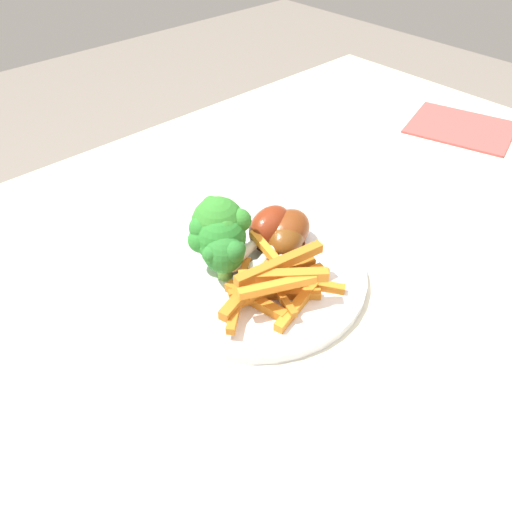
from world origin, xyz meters
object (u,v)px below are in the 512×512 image
broccoli_floret_back (217,237)px  fork (482,272)px  carrot_fries_pile (275,283)px  chicken_drumstick_extra (284,239)px  dining_table (298,325)px  broccoli_floret_middle (220,224)px  chicken_drumstick_far (268,230)px  broccoli_floret_front (225,252)px  chicken_drumstick_near (286,233)px  dinner_plate (256,273)px

broccoli_floret_back → fork: size_ratio=0.38×
carrot_fries_pile → chicken_drumstick_extra: carrot_fries_pile is taller
dining_table → broccoli_floret_back: size_ratio=17.18×
dining_table → broccoli_floret_middle: broccoli_floret_middle is taller
broccoli_floret_back → chicken_drumstick_far: broccoli_floret_back is taller
broccoli_floret_front → broccoli_floret_middle: 0.03m
dining_table → chicken_drumstick_far: size_ratio=10.20×
dining_table → chicken_drumstick_far: chicken_drumstick_far is taller
broccoli_floret_middle → broccoli_floret_back: bearing=31.3°
broccoli_floret_front → carrot_fries_pile: (-0.02, 0.06, -0.02)m
broccoli_floret_front → chicken_drumstick_near: size_ratio=0.48×
chicken_drumstick_far → fork: size_ratio=0.64×
broccoli_floret_back → chicken_drumstick_far: size_ratio=0.59×
broccoli_floret_middle → dinner_plate: bearing=112.4°
broccoli_floret_front → broccoli_floret_middle: size_ratio=0.72×
chicken_drumstick_far → chicken_drumstick_near: bearing=133.7°
dinner_plate → chicken_drumstick_far: size_ratio=2.13×
broccoli_floret_front → chicken_drumstick_far: size_ratio=0.48×
dining_table → broccoli_floret_back: broccoli_floret_back is taller
broccoli_floret_front → chicken_drumstick_extra: (-0.08, 0.01, -0.02)m
broccoli_floret_middle → carrot_fries_pile: broccoli_floret_middle is taller
broccoli_floret_middle → broccoli_floret_back: broccoli_floret_middle is taller
broccoli_floret_middle → chicken_drumstick_near: broccoli_floret_middle is taller
broccoli_floret_front → chicken_drumstick_extra: 0.08m
dinner_plate → chicken_drumstick_near: chicken_drumstick_near is taller
carrot_fries_pile → broccoli_floret_back: bearing=-79.7°
broccoli_floret_back → carrot_fries_pile: (-0.01, 0.08, -0.02)m
dining_table → chicken_drumstick_near: bearing=-103.8°
fork → broccoli_floret_middle: bearing=-121.2°
carrot_fries_pile → chicken_drumstick_extra: 0.08m
dinner_plate → broccoli_floret_back: (0.03, -0.03, 0.05)m
dinner_plate → broccoli_floret_back: 0.07m
chicken_drumstick_near → chicken_drumstick_extra: size_ratio=1.10×
broccoli_floret_middle → carrot_fries_pile: size_ratio=0.55×
chicken_drumstick_near → fork: bearing=128.5°
chicken_drumstick_near → fork: 0.24m
dining_table → chicken_drumstick_near: (-0.01, -0.04, 0.13)m
broccoli_floret_back → fork: 0.32m
chicken_drumstick_extra → chicken_drumstick_far: bearing=-71.0°
broccoli_floret_front → carrot_fries_pile: 0.07m
dining_table → broccoli_floret_front: bearing=-31.3°
broccoli_floret_middle → chicken_drumstick_extra: size_ratio=0.74×
dinner_plate → chicken_drumstick_extra: 0.05m
chicken_drumstick_near → fork: size_ratio=0.64×
broccoli_floret_front → chicken_drumstick_far: broccoli_floret_front is taller
chicken_drumstick_near → chicken_drumstick_far: size_ratio=1.00×
chicken_drumstick_far → broccoli_floret_middle: bearing=-19.1°
dining_table → dinner_plate: bearing=-35.9°
carrot_fries_pile → chicken_drumstick_far: chicken_drumstick_far is taller
dinner_plate → broccoli_floret_back: size_ratio=3.58×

